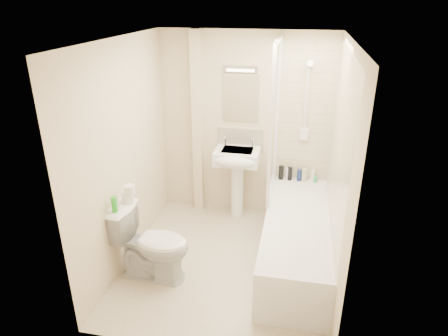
# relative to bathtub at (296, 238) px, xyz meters

# --- Properties ---
(floor) EXTENTS (2.50, 2.50, 0.00)m
(floor) POSITION_rel_bathtub_xyz_m (-0.75, -0.20, -0.29)
(floor) COLOR beige
(floor) RESTS_ON ground
(wall_back) EXTENTS (2.20, 0.02, 2.40)m
(wall_back) POSITION_rel_bathtub_xyz_m (-0.75, 1.05, 0.91)
(wall_back) COLOR beige
(wall_back) RESTS_ON ground
(wall_left) EXTENTS (0.02, 2.50, 2.40)m
(wall_left) POSITION_rel_bathtub_xyz_m (-1.85, -0.20, 0.91)
(wall_left) COLOR beige
(wall_left) RESTS_ON ground
(wall_right) EXTENTS (0.02, 2.50, 2.40)m
(wall_right) POSITION_rel_bathtub_xyz_m (0.35, -0.20, 0.91)
(wall_right) COLOR beige
(wall_right) RESTS_ON ground
(ceiling) EXTENTS (2.20, 2.50, 0.02)m
(ceiling) POSITION_rel_bathtub_xyz_m (-0.75, -0.20, 2.11)
(ceiling) COLOR white
(ceiling) RESTS_ON wall_back
(tile_back) EXTENTS (0.70, 0.01, 1.75)m
(tile_back) POSITION_rel_bathtub_xyz_m (0.00, 1.04, 1.14)
(tile_back) COLOR beige
(tile_back) RESTS_ON wall_back
(tile_right) EXTENTS (0.01, 2.10, 1.75)m
(tile_right) POSITION_rel_bathtub_xyz_m (0.34, 0.00, 1.14)
(tile_right) COLOR beige
(tile_right) RESTS_ON wall_right
(pipe_boxing) EXTENTS (0.12, 0.12, 2.40)m
(pipe_boxing) POSITION_rel_bathtub_xyz_m (-1.37, 0.99, 0.91)
(pipe_boxing) COLOR beige
(pipe_boxing) RESTS_ON ground
(splashback) EXTENTS (0.60, 0.02, 0.30)m
(splashback) POSITION_rel_bathtub_xyz_m (-0.81, 1.04, 0.74)
(splashback) COLOR beige
(splashback) RESTS_ON wall_back
(mirror) EXTENTS (0.46, 0.01, 0.60)m
(mirror) POSITION_rel_bathtub_xyz_m (-0.81, 1.04, 1.29)
(mirror) COLOR white
(mirror) RESTS_ON wall_back
(strip_light) EXTENTS (0.42, 0.07, 0.07)m
(strip_light) POSITION_rel_bathtub_xyz_m (-0.81, 1.02, 1.66)
(strip_light) COLOR silver
(strip_light) RESTS_ON wall_back
(bathtub) EXTENTS (0.70, 2.10, 0.55)m
(bathtub) POSITION_rel_bathtub_xyz_m (0.00, 0.00, 0.00)
(bathtub) COLOR white
(bathtub) RESTS_ON ground
(shower_screen) EXTENTS (0.04, 0.92, 1.80)m
(shower_screen) POSITION_rel_bathtub_xyz_m (-0.35, 0.60, 1.16)
(shower_screen) COLOR white
(shower_screen) RESTS_ON bathtub
(shower_fixture) EXTENTS (0.10, 0.16, 0.99)m
(shower_fixture) POSITION_rel_bathtub_xyz_m (-0.00, 0.99, 1.26)
(shower_fixture) COLOR white
(shower_fixture) RESTS_ON wall_back
(pedestal_sink) EXTENTS (0.57, 0.51, 1.09)m
(pedestal_sink) POSITION_rel_bathtub_xyz_m (-0.81, 0.81, 0.48)
(pedestal_sink) COLOR white
(pedestal_sink) RESTS_ON ground
(bottle_black_a) EXTENTS (0.06, 0.06, 0.18)m
(bottle_black_a) POSITION_rel_bathtub_xyz_m (-0.25, 0.96, 0.35)
(bottle_black_a) COLOR black
(bottle_black_a) RESTS_ON bathtub
(bottle_white_a) EXTENTS (0.05, 0.05, 0.17)m
(bottle_white_a) POSITION_rel_bathtub_xyz_m (-0.17, 0.96, 0.34)
(bottle_white_a) COLOR silver
(bottle_white_a) RESTS_ON bathtub
(bottle_black_b) EXTENTS (0.06, 0.06, 0.17)m
(bottle_black_b) POSITION_rel_bathtub_xyz_m (-0.14, 0.96, 0.35)
(bottle_black_b) COLOR black
(bottle_black_b) RESTS_ON bathtub
(bottle_blue) EXTENTS (0.06, 0.06, 0.15)m
(bottle_blue) POSITION_rel_bathtub_xyz_m (-0.02, 0.96, 0.34)
(bottle_blue) COLOR navy
(bottle_blue) RESTS_ON bathtub
(bottle_cream) EXTENTS (0.07, 0.07, 0.17)m
(bottle_cream) POSITION_rel_bathtub_xyz_m (0.04, 0.96, 0.35)
(bottle_cream) COLOR beige
(bottle_cream) RESTS_ON bathtub
(bottle_white_b) EXTENTS (0.05, 0.05, 0.16)m
(bottle_white_b) POSITION_rel_bathtub_xyz_m (0.15, 0.96, 0.34)
(bottle_white_b) COLOR white
(bottle_white_b) RESTS_ON bathtub
(bottle_green) EXTENTS (0.06, 0.06, 0.08)m
(bottle_green) POSITION_rel_bathtub_xyz_m (0.18, 0.96, 0.30)
(bottle_green) COLOR green
(bottle_green) RESTS_ON bathtub
(toilet) EXTENTS (0.55, 0.85, 0.81)m
(toilet) POSITION_rel_bathtub_xyz_m (-1.47, -0.57, 0.12)
(toilet) COLOR white
(toilet) RESTS_ON ground
(toilet_roll_lower) EXTENTS (0.12, 0.12, 0.10)m
(toilet_roll_lower) POSITION_rel_bathtub_xyz_m (-1.73, -0.47, 0.57)
(toilet_roll_lower) COLOR white
(toilet_roll_lower) RESTS_ON toilet
(toilet_roll_upper) EXTENTS (0.11, 0.11, 0.09)m
(toilet_roll_upper) POSITION_rel_bathtub_xyz_m (-1.70, -0.47, 0.67)
(toilet_roll_upper) COLOR white
(toilet_roll_upper) RESTS_ON toilet_roll_lower
(green_bottle) EXTENTS (0.06, 0.06, 0.16)m
(green_bottle) POSITION_rel_bathtub_xyz_m (-1.77, -0.69, 0.60)
(green_bottle) COLOR green
(green_bottle) RESTS_ON toilet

